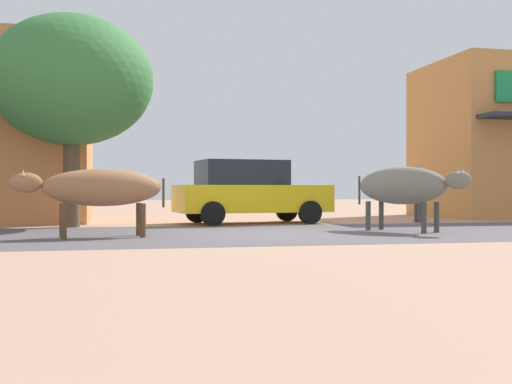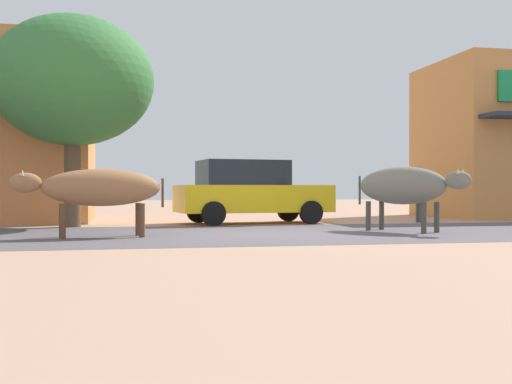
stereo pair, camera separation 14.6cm
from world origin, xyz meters
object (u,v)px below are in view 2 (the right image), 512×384
(parked_hatchback_car, at_px, (250,191))
(cow_far_dark, at_px, (404,186))
(cow_near_brown, at_px, (98,188))
(roadside_tree, at_px, (72,81))
(pedestrian_by_shop, at_px, (420,189))

(parked_hatchback_car, xyz_separation_m, cow_far_dark, (2.55, -3.85, 0.12))
(cow_near_brown, relative_size, cow_far_dark, 1.10)
(roadside_tree, relative_size, cow_far_dark, 1.99)
(roadside_tree, relative_size, pedestrian_by_shop, 3.26)
(cow_far_dark, xyz_separation_m, pedestrian_by_shop, (2.03, 3.44, -0.07))
(cow_near_brown, distance_m, pedestrian_by_shop, 9.11)
(pedestrian_by_shop, bearing_deg, cow_far_dark, -120.59)
(parked_hatchback_car, height_order, cow_near_brown, parked_hatchback_car)
(roadside_tree, distance_m, cow_far_dark, 8.06)
(cow_near_brown, xyz_separation_m, pedestrian_by_shop, (8.28, 3.80, -0.02))
(roadside_tree, height_order, cow_far_dark, roadside_tree)
(parked_hatchback_car, height_order, cow_far_dark, parked_hatchback_car)
(cow_near_brown, bearing_deg, roadside_tree, 101.45)
(cow_near_brown, relative_size, pedestrian_by_shop, 1.81)
(pedestrian_by_shop, bearing_deg, roadside_tree, -178.49)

